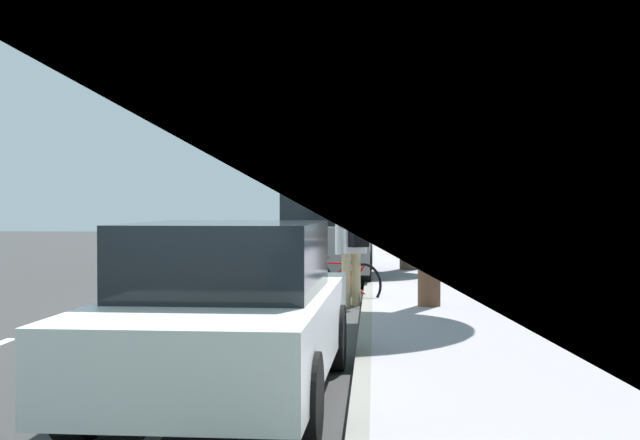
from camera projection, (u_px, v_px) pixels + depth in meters
ground at (263, 306)px, 13.97m from camera, size 72.10×72.10×0.00m
sidewalk at (492, 303)px, 13.74m from camera, size 3.85×45.06×0.16m
curb_edge at (368, 302)px, 13.86m from camera, size 0.16×45.06×0.16m
lane_stripe_centre at (95, 308)px, 13.71m from camera, size 0.14×44.20×0.01m
lane_stripe_bike_edge at (278, 306)px, 13.96m from camera, size 0.12×45.06×0.01m
building_facade at (631, 141)px, 13.55m from camera, size 0.50×45.06×5.35m
parked_sedan_white_second at (228, 312)px, 7.32m from camera, size 1.93×4.45×1.52m
parked_suv_grey_mid at (326, 234)px, 18.38m from camera, size 1.98×4.71×1.99m
bicycle_at_curb at (340, 281)px, 14.41m from camera, size 1.42×1.07×0.75m
cyclist_with_backpack at (352, 239)px, 13.91m from camera, size 0.55×0.53×1.79m
street_tree_mid_block at (430, 9)px, 12.61m from camera, size 3.10×3.10×6.11m
street_tree_far_end at (410, 126)px, 19.67m from camera, size 2.29×2.29×4.40m
pedestrian_on_phone at (435, 221)px, 28.73m from camera, size 0.53×0.40×1.67m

